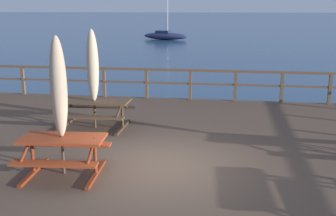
# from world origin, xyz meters

# --- Properties ---
(ground_plane) EXTENTS (600.00, 600.00, 0.00)m
(ground_plane) POSITION_xyz_m (0.00, 0.00, 0.00)
(ground_plane) COLOR navy
(wooden_deck) EXTENTS (16.04, 12.91, 0.84)m
(wooden_deck) POSITION_xyz_m (0.00, 0.00, 0.42)
(wooden_deck) COLOR brown
(wooden_deck) RESTS_ON ground
(railing_waterside_far) EXTENTS (15.84, 0.10, 1.09)m
(railing_waterside_far) POSITION_xyz_m (0.00, 6.31, 1.58)
(railing_waterside_far) COLOR brown
(railing_waterside_far) RESTS_ON wooden_deck
(picnic_table_mid_centre) EXTENTS (2.01, 1.41, 0.78)m
(picnic_table_mid_centre) POSITION_xyz_m (-2.29, 2.49, 1.40)
(picnic_table_mid_centre) COLOR brown
(picnic_table_mid_centre) RESTS_ON wooden_deck
(picnic_table_back_left) EXTENTS (1.71, 1.51, 0.78)m
(picnic_table_back_left) POSITION_xyz_m (-1.81, -0.73, 1.39)
(picnic_table_back_left) COLOR #993819
(picnic_table_back_left) RESTS_ON wooden_deck
(patio_umbrella_short_mid) EXTENTS (0.32, 0.32, 2.66)m
(patio_umbrella_short_mid) POSITION_xyz_m (-2.23, 2.46, 2.54)
(patio_umbrella_short_mid) COLOR #4C3828
(patio_umbrella_short_mid) RESTS_ON wooden_deck
(patio_umbrella_tall_front) EXTENTS (0.32, 0.32, 2.71)m
(patio_umbrella_tall_front) POSITION_xyz_m (-1.85, -0.67, 2.57)
(patio_umbrella_tall_front) COLOR #4C3828
(patio_umbrella_tall_front) RESTS_ON wooden_deck
(sailboat_distant) EXTENTS (6.23, 3.30, 7.72)m
(sailboat_distant) POSITION_xyz_m (-6.73, 43.92, 0.51)
(sailboat_distant) COLOR navy
(sailboat_distant) RESTS_ON ground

